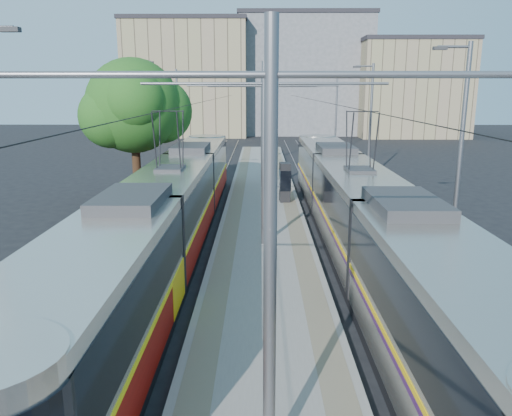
{
  "coord_description": "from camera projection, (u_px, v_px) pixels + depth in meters",
  "views": [
    {
      "loc": [
        -0.15,
        -11.05,
        6.31
      ],
      "look_at": [
        -0.31,
        8.62,
        1.6
      ],
      "focal_mm": 35.0,
      "sensor_mm": 36.0,
      "label": 1
    }
  ],
  "objects": [
    {
      "name": "building_left",
      "position": [
        189.0,
        79.0,
        68.86
      ],
      "size": [
        16.32,
        12.24,
        15.29
      ],
      "color": "gray",
      "rests_on": "ground"
    },
    {
      "name": "building_centre",
      "position": [
        302.0,
        76.0,
        72.5
      ],
      "size": [
        18.36,
        14.28,
        16.35
      ],
      "color": "gray",
      "rests_on": "ground"
    },
    {
      "name": "tram_left",
      "position": [
        172.0,
        210.0,
        19.48
      ],
      "size": [
        2.43,
        29.41,
        5.5
      ],
      "color": "black",
      "rests_on": "ground"
    },
    {
      "name": "street_lamps",
      "position": [
        263.0,
        123.0,
        31.66
      ],
      "size": [
        15.18,
        38.22,
        8.0
      ],
      "color": "slate",
      "rests_on": "ground"
    },
    {
      "name": "ground",
      "position": [
        266.0,
        353.0,
        12.22
      ],
      "size": [
        160.0,
        160.0,
        0.0
      ],
      "primitive_type": "plane",
      "color": "black",
      "rests_on": "ground"
    },
    {
      "name": "tactile_strip_right",
      "position": [
        288.0,
        196.0,
        28.67
      ],
      "size": [
        0.7,
        50.0,
        0.01
      ],
      "primitive_type": "cube",
      "color": "gray",
      "rests_on": "platform"
    },
    {
      "name": "tactile_strip_left",
      "position": [
        237.0,
        196.0,
        28.69
      ],
      "size": [
        0.7,
        50.0,
        0.01
      ],
      "primitive_type": "cube",
      "color": "gray",
      "rests_on": "platform"
    },
    {
      "name": "rails",
      "position": [
        263.0,
        201.0,
        28.75
      ],
      "size": [
        8.71,
        70.0,
        0.03
      ],
      "color": "gray",
      "rests_on": "ground"
    },
    {
      "name": "platform",
      "position": [
        263.0,
        199.0,
        28.71
      ],
      "size": [
        4.0,
        50.0,
        0.3
      ],
      "primitive_type": "cube",
      "color": "gray",
      "rests_on": "ground"
    },
    {
      "name": "catenary",
      "position": [
        263.0,
        125.0,
        24.93
      ],
      "size": [
        9.2,
        70.0,
        7.0
      ],
      "color": "slate",
      "rests_on": "platform"
    },
    {
      "name": "shelter",
      "position": [
        285.0,
        181.0,
        27.17
      ],
      "size": [
        0.63,
        0.98,
        2.11
      ],
      "rotation": [
        0.0,
        0.0,
        0.05
      ],
      "color": "black",
      "rests_on": "platform"
    },
    {
      "name": "building_right",
      "position": [
        410.0,
        88.0,
        66.97
      ],
      "size": [
        14.28,
        10.2,
        12.73
      ],
      "color": "gray",
      "rests_on": "ground"
    },
    {
      "name": "tram_right",
      "position": [
        358.0,
        208.0,
        19.12
      ],
      "size": [
        2.43,
        30.41,
        5.5
      ],
      "color": "black",
      "rests_on": "ground"
    },
    {
      "name": "tree",
      "position": [
        140.0,
        107.0,
        26.36
      ],
      "size": [
        5.44,
        5.03,
        7.91
      ],
      "color": "#382314",
      "rests_on": "ground"
    }
  ]
}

